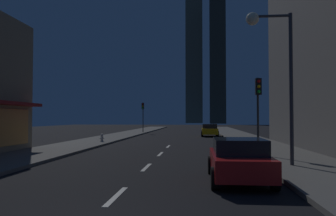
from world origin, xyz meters
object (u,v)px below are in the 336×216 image
Objects in this scene: fire_hydrant_far_left at (102,138)px; traffic_light_near_right at (258,99)px; traffic_light_far_left at (143,111)px; car_parked_far at (210,130)px; car_parked_near at (239,159)px; street_lamp_right at (271,50)px.

traffic_light_near_right is at bearing -38.14° from fire_hydrant_far_left.
traffic_light_near_right is 1.00× the size of traffic_light_far_left.
traffic_light_near_right is at bearing -84.68° from car_parked_far.
car_parked_near is 27.17m from car_parked_far.
traffic_light_far_left is (0.40, 18.22, 2.74)m from fire_hydrant_far_left.
car_parked_near is at bearing -120.50° from street_lamp_right.
car_parked_far is 0.64× the size of street_lamp_right.
fire_hydrant_far_left is (-9.50, -11.46, -0.29)m from car_parked_far.
car_parked_near is at bearing -105.70° from traffic_light_near_right.
traffic_light_far_left is 0.64× the size of street_lamp_right.
traffic_light_near_right is 4.18m from street_lamp_right.
car_parked_near is 35.21m from traffic_light_far_left.
car_parked_near is 18.36m from fire_hydrant_far_left.
traffic_light_near_right is at bearing -67.96° from traffic_light_far_left.
car_parked_far is 24.59m from street_lamp_right.
car_parked_near is 7.44m from traffic_light_near_right.
traffic_light_far_left is 32.82m from street_lamp_right.
car_parked_near is at bearing -74.98° from traffic_light_far_left.
car_parked_far is (0.00, 27.17, 0.00)m from car_parked_near.
car_parked_far reaches higher than fire_hydrant_far_left.
car_parked_far is at bearing 95.32° from traffic_light_near_right.
fire_hydrant_far_left is 17.59m from street_lamp_right.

